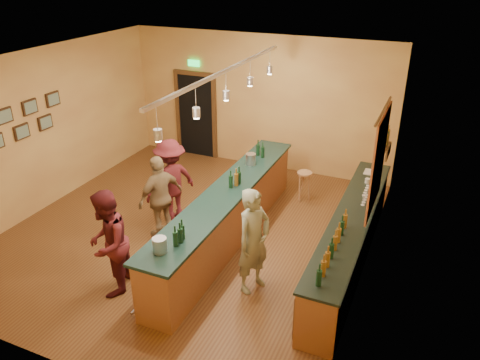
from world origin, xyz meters
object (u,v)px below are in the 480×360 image
at_px(customer_a, 108,243).
at_px(bar_stool, 304,178).
at_px(customer_c, 171,180).
at_px(back_counter, 350,239).
at_px(bartender, 254,241).
at_px(tasting_bar, 228,212).
at_px(customer_b, 161,197).

relative_size(customer_a, bar_stool, 2.62).
height_order(customer_a, customer_c, customer_a).
distance_m(customer_a, bar_stool, 4.51).
relative_size(back_counter, bartender, 2.65).
bearing_deg(bar_stool, bartender, -87.86).
bearing_deg(back_counter, bartender, -135.07).
bearing_deg(back_counter, tasting_bar, -175.24).
distance_m(customer_b, bar_stool, 3.15).
bearing_deg(bar_stool, tasting_bar, -111.20).
bearing_deg(customer_a, customer_b, 164.12).
xyz_separation_m(back_counter, customer_b, (-3.37, -0.50, 0.32)).
xyz_separation_m(bartender, customer_a, (-1.99, -0.93, -0.00)).
xyz_separation_m(tasting_bar, bar_stool, (0.81, 2.10, -0.10)).
height_order(customer_b, customer_c, customer_c).
bearing_deg(customer_b, back_counter, 118.53).
xyz_separation_m(bartender, customer_c, (-2.29, 1.37, -0.03)).
bearing_deg(tasting_bar, bar_stool, 68.80).
bearing_deg(tasting_bar, customer_b, -165.23).
height_order(bartender, customer_c, bartender).
relative_size(customer_a, customer_c, 1.03).
distance_m(bartender, customer_b, 2.25).
xyz_separation_m(back_counter, customer_a, (-3.23, -2.17, 0.37)).
bearing_deg(customer_b, tasting_bar, 124.93).
height_order(back_counter, customer_a, customer_a).
xyz_separation_m(customer_b, bar_stool, (2.01, 2.41, -0.29)).
bearing_deg(customer_c, customer_a, 31.68).
distance_m(back_counter, customer_c, 3.55).
relative_size(bartender, bar_stool, 2.62).
height_order(bartender, customer_b, bartender).
relative_size(bartender, customer_b, 1.07).
relative_size(bartender, customer_a, 1.00).
distance_m(bartender, customer_a, 2.20).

